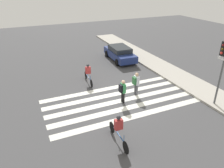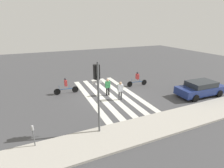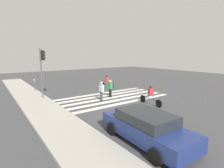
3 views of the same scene
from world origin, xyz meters
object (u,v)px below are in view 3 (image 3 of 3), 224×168
Objects in this scene: cyclist_far_lane at (107,81)px; car_parked_dark_suv at (146,127)px; traffic_light at (42,64)px; parking_meter at (34,82)px; cyclist_near_curb at (151,94)px; pedestrian_adult_tall_backpack at (111,87)px; pedestrian_adult_blue_shirt at (102,90)px.

cyclist_far_lane reaches higher than car_parked_dark_suv.
traffic_light is at bearing 97.05° from cyclist_far_lane.
parking_meter is at bearing -0.01° from traffic_light.
traffic_light is 1.90× the size of cyclist_near_curb.
parking_meter is 0.60× the size of cyclist_near_curb.
pedestrian_adult_tall_backpack reaches higher than cyclist_far_lane.
car_parked_dark_suv is (-11.26, 5.54, -0.13)m from cyclist_far_lane.
cyclist_far_lane is at bearing -84.50° from traffic_light.
cyclist_near_curb reaches higher than car_parked_dark_suv.
cyclist_far_lane is at bearing -39.44° from pedestrian_adult_blue_shirt.
cyclist_far_lane is at bearing -3.30° from cyclist_near_curb.
cyclist_near_curb is 6.09m from car_parked_dark_suv.
parking_meter is 14.31m from car_parked_dark_suv.
traffic_light is at bearing 60.60° from pedestrian_adult_tall_backpack.
parking_meter is 0.88× the size of pedestrian_adult_tall_backpack.
cyclist_far_lane is 0.50× the size of car_parked_dark_suv.
pedestrian_adult_tall_backpack is 3.97m from cyclist_far_lane.
traffic_light is 0.95× the size of car_parked_dark_suv.
car_parked_dark_suv is at bearing 155.35° from cyclist_far_lane.
car_parked_dark_suv is at bearing 153.97° from pedestrian_adult_tall_backpack.
pedestrian_adult_blue_shirt is at bearing 113.33° from pedestrian_adult_tall_backpack.
pedestrian_adult_blue_shirt is at bearing -14.68° from car_parked_dark_suv.
pedestrian_adult_blue_shirt is 0.36× the size of car_parked_dark_suv.
traffic_light reaches higher than car_parked_dark_suv.
traffic_light reaches higher than cyclist_near_curb.
cyclist_near_curb is at bearing -47.35° from car_parked_dark_suv.
pedestrian_adult_tall_backpack is (-6.42, -5.19, -0.11)m from parking_meter.
pedestrian_adult_tall_backpack reaches higher than car_parked_dark_suv.
cyclist_near_curb is at bearing -136.68° from traffic_light.
cyclist_near_curb is (-7.34, 0.88, -0.00)m from cyclist_far_lane.
parking_meter is at bearing 34.85° from cyclist_near_curb.
pedestrian_adult_blue_shirt is at bearing -131.52° from traffic_light.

